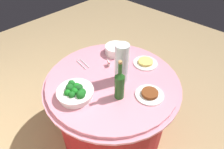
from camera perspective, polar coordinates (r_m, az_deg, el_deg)
name	(u,v)px	position (r m, az deg, el deg)	size (l,w,h in m)	color
ground_plane	(112,130)	(2.24, 0.00, -15.48)	(6.00, 6.00, 0.00)	tan
buffet_table	(112,107)	(1.93, 0.00, -9.32)	(1.16, 1.16, 0.74)	maroon
broccoli_bowl	(76,92)	(1.52, -10.38, -5.00)	(0.28, 0.28, 0.11)	white
plate_stack	(116,50)	(1.95, 1.13, 7.16)	(0.21, 0.21, 0.08)	white
wine_bottle	(120,84)	(1.44, 2.18, -2.78)	(0.07, 0.07, 0.34)	#1F501C
decorative_fruit_vase	(122,66)	(1.57, 2.76, 2.58)	(0.11, 0.11, 0.34)	silver
serving_tongs	(82,64)	(1.84, -8.44, 3.07)	(0.17, 0.07, 0.01)	silver
food_plate_noodles	(145,63)	(1.85, 9.54, 3.39)	(0.22, 0.22, 0.03)	white
food_plate_stir_fry	(150,94)	(1.55, 10.71, -5.53)	(0.22, 0.22, 0.04)	white
label_placard_front	(108,63)	(1.79, -1.03, 3.30)	(0.05, 0.03, 0.05)	white
label_placard_mid	(123,61)	(1.81, 3.05, 3.73)	(0.05, 0.03, 0.05)	white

